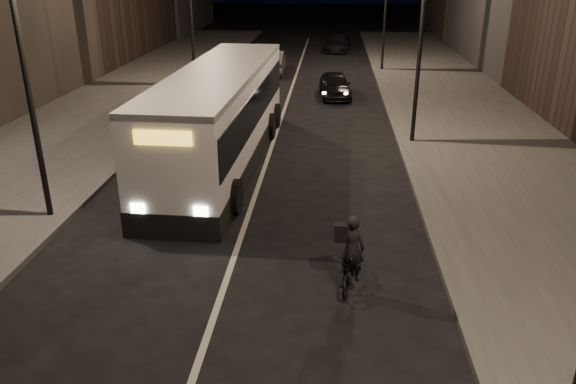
% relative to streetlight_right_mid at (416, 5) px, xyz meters
% --- Properties ---
extents(ground, '(180.00, 180.00, 0.00)m').
position_rel_streetlight_right_mid_xyz_m(ground, '(-5.33, -12.00, -5.36)').
color(ground, black).
rests_on(ground, ground).
extents(sidewalk_right, '(7.00, 70.00, 0.16)m').
position_rel_streetlight_right_mid_xyz_m(sidewalk_right, '(3.17, 2.00, -5.28)').
color(sidewalk_right, '#3C3D3A').
rests_on(sidewalk_right, ground).
extents(sidewalk_left, '(7.00, 70.00, 0.16)m').
position_rel_streetlight_right_mid_xyz_m(sidewalk_left, '(-13.83, 2.00, -5.28)').
color(sidewalk_left, '#3C3D3A').
rests_on(sidewalk_left, ground).
extents(streetlight_right_mid, '(1.20, 0.44, 8.12)m').
position_rel_streetlight_right_mid_xyz_m(streetlight_right_mid, '(0.00, 0.00, 0.00)').
color(streetlight_right_mid, black).
rests_on(streetlight_right_mid, sidewalk_right).
extents(streetlight_left_near, '(1.20, 0.44, 8.12)m').
position_rel_streetlight_right_mid_xyz_m(streetlight_left_near, '(-10.66, -8.00, 0.00)').
color(streetlight_left_near, black).
rests_on(streetlight_left_near, sidewalk_left).
extents(city_bus, '(3.29, 12.72, 3.40)m').
position_rel_streetlight_right_mid_xyz_m(city_bus, '(-6.93, -2.71, -3.51)').
color(city_bus, white).
rests_on(city_bus, ground).
extents(cyclist_on_bicycle, '(0.86, 1.69, 1.86)m').
position_rel_streetlight_right_mid_xyz_m(cyclist_on_bicycle, '(-2.48, -10.97, -4.74)').
color(cyclist_on_bicycle, black).
rests_on(cyclist_on_bicycle, ground).
extents(car_near, '(1.91, 3.99, 1.31)m').
position_rel_streetlight_right_mid_xyz_m(car_near, '(-2.84, 8.20, -4.70)').
color(car_near, black).
rests_on(car_near, ground).
extents(car_mid, '(1.73, 4.59, 1.50)m').
position_rel_streetlight_right_mid_xyz_m(car_mid, '(-6.94, 14.58, -4.61)').
color(car_mid, '#39393C').
rests_on(car_mid, ground).
extents(car_far, '(2.41, 4.91, 1.37)m').
position_rel_streetlight_right_mid_xyz_m(car_far, '(-2.62, 24.98, -4.67)').
color(car_far, black).
rests_on(car_far, ground).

